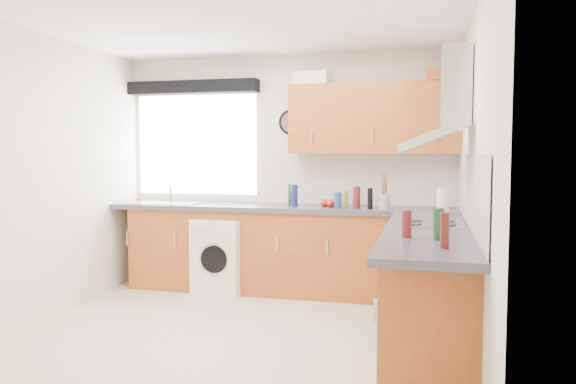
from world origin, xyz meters
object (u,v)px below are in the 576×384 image
(extractor_hood, at_px, (444,111))
(upper_cabinets, at_px, (374,119))
(oven, at_px, (428,287))
(washing_machine, at_px, (223,255))

(extractor_hood, bearing_deg, upper_cabinets, 116.13)
(oven, distance_m, washing_machine, 2.36)
(oven, xyz_separation_m, extractor_hood, (0.10, -0.00, 1.34))
(oven, bearing_deg, upper_cabinets, 112.54)
(oven, xyz_separation_m, washing_machine, (-2.09, 1.10, -0.04))
(oven, xyz_separation_m, upper_cabinets, (-0.55, 1.32, 1.38))
(extractor_hood, height_order, washing_machine, extractor_hood)
(upper_cabinets, distance_m, washing_machine, 2.10)
(extractor_hood, distance_m, upper_cabinets, 1.48)
(upper_cabinets, relative_size, washing_machine, 2.20)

